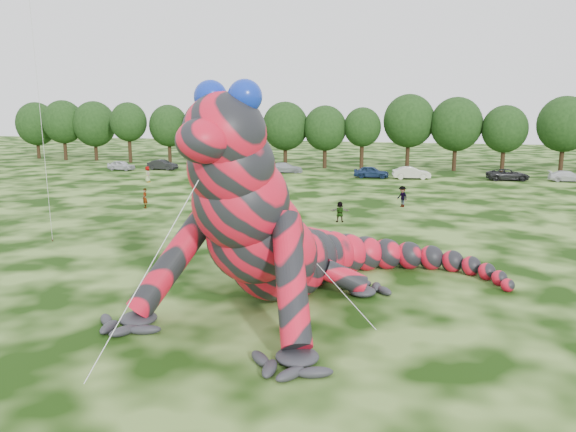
% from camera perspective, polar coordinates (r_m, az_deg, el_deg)
% --- Properties ---
extents(ground, '(240.00, 240.00, 0.00)m').
position_cam_1_polar(ground, '(26.96, -11.70, -8.14)').
color(ground, '#16330A').
rests_on(ground, ground).
extents(inflatable_gecko, '(20.70, 22.96, 9.79)m').
position_cam_1_polar(inflatable_gecko, '(25.66, 0.04, 2.40)').
color(inflatable_gecko, red).
rests_on(inflatable_gecko, ground).
extents(tree_0, '(6.91, 6.22, 9.51)m').
position_cam_1_polar(tree_0, '(105.41, -24.16, 7.93)').
color(tree_0, black).
rests_on(tree_0, ground).
extents(tree_1, '(6.74, 6.07, 9.81)m').
position_cam_1_polar(tree_1, '(100.67, -21.82, 8.09)').
color(tree_1, black).
rests_on(tree_1, ground).
extents(tree_2, '(7.04, 6.34, 9.64)m').
position_cam_1_polar(tree_2, '(98.17, -19.04, 8.17)').
color(tree_2, black).
rests_on(tree_2, ground).
extents(tree_3, '(5.81, 5.23, 9.44)m').
position_cam_1_polar(tree_3, '(92.84, -15.84, 8.16)').
color(tree_3, black).
rests_on(tree_3, ground).
extents(tree_4, '(6.22, 5.60, 9.06)m').
position_cam_1_polar(tree_4, '(91.36, -12.00, 8.17)').
color(tree_4, black).
rests_on(tree_4, ground).
extents(tree_5, '(7.16, 6.44, 9.80)m').
position_cam_1_polar(tree_5, '(88.33, -8.27, 8.45)').
color(tree_5, black).
rests_on(tree_5, ground).
extents(tree_6, '(6.52, 5.86, 9.49)m').
position_cam_1_polar(tree_6, '(84.66, -5.24, 8.30)').
color(tree_6, black).
rests_on(tree_6, ground).
extents(tree_7, '(6.68, 6.01, 9.48)m').
position_cam_1_polar(tree_7, '(82.49, -0.28, 8.27)').
color(tree_7, black).
rests_on(tree_7, ground).
extents(tree_8, '(6.14, 5.53, 8.94)m').
position_cam_1_polar(tree_8, '(81.33, 3.78, 8.02)').
color(tree_8, black).
rests_on(tree_8, ground).
extents(tree_9, '(5.27, 4.74, 8.68)m').
position_cam_1_polar(tree_9, '(80.82, 7.54, 7.83)').
color(tree_9, black).
rests_on(tree_9, ground).
extents(tree_10, '(7.09, 6.38, 10.50)m').
position_cam_1_polar(tree_10, '(81.42, 12.14, 8.35)').
color(tree_10, black).
rests_on(tree_10, ground).
extents(tree_11, '(7.01, 6.31, 10.07)m').
position_cam_1_polar(tree_11, '(80.96, 16.67, 7.97)').
color(tree_11, black).
rests_on(tree_11, ground).
extents(tree_12, '(5.99, 5.39, 8.97)m').
position_cam_1_polar(tree_12, '(80.94, 21.10, 7.30)').
color(tree_12, black).
rests_on(tree_12, ground).
extents(tree_13, '(6.83, 6.15, 10.13)m').
position_cam_1_polar(tree_13, '(81.35, 26.20, 7.34)').
color(tree_13, black).
rests_on(tree_13, ground).
extents(car_0, '(4.14, 2.06, 1.36)m').
position_cam_1_polar(car_0, '(82.10, -16.57, 4.96)').
color(car_0, silver).
rests_on(car_0, ground).
extents(car_1, '(4.38, 1.81, 1.41)m').
position_cam_1_polar(car_1, '(81.04, -12.63, 5.09)').
color(car_1, black).
rests_on(car_1, ground).
extents(car_2, '(4.93, 2.86, 1.29)m').
position_cam_1_polar(car_2, '(76.24, -6.85, 4.88)').
color(car_2, '#8C0905').
rests_on(car_2, ground).
extents(car_3, '(4.94, 2.66, 1.36)m').
position_cam_1_polar(car_3, '(75.62, -0.28, 4.93)').
color(car_3, '#A4A8AD').
rests_on(car_3, ground).
extents(car_4, '(4.46, 2.02, 1.49)m').
position_cam_1_polar(car_4, '(70.92, 8.47, 4.45)').
color(car_4, navy).
rests_on(car_4, ground).
extents(car_5, '(4.79, 2.48, 1.50)m').
position_cam_1_polar(car_5, '(70.64, 12.42, 4.30)').
color(car_5, beige).
rests_on(car_5, ground).
extents(car_6, '(5.34, 3.27, 1.38)m').
position_cam_1_polar(car_6, '(72.73, 21.45, 3.93)').
color(car_6, black).
rests_on(car_6, ground).
extents(car_7, '(4.39, 1.80, 1.27)m').
position_cam_1_polar(car_7, '(74.43, 26.58, 3.63)').
color(car_7, silver).
rests_on(car_7, ground).
extents(spectator_4, '(1.03, 1.08, 1.86)m').
position_cam_1_polar(spectator_4, '(68.14, -14.08, 4.13)').
color(spectator_4, gray).
rests_on(spectator_4, ground).
extents(spectator_0, '(0.76, 0.74, 1.75)m').
position_cam_1_polar(spectator_0, '(50.61, -14.34, 1.76)').
color(spectator_0, gray).
rests_on(spectator_0, ground).
extents(spectator_5, '(1.56, 0.79, 1.61)m').
position_cam_1_polar(spectator_5, '(43.32, 5.29, 0.44)').
color(spectator_5, gray).
rests_on(spectator_5, ground).
extents(spectator_2, '(1.33, 1.34, 1.86)m').
position_cam_1_polar(spectator_2, '(50.70, 11.53, 1.95)').
color(spectator_2, gray).
rests_on(spectator_2, ground).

